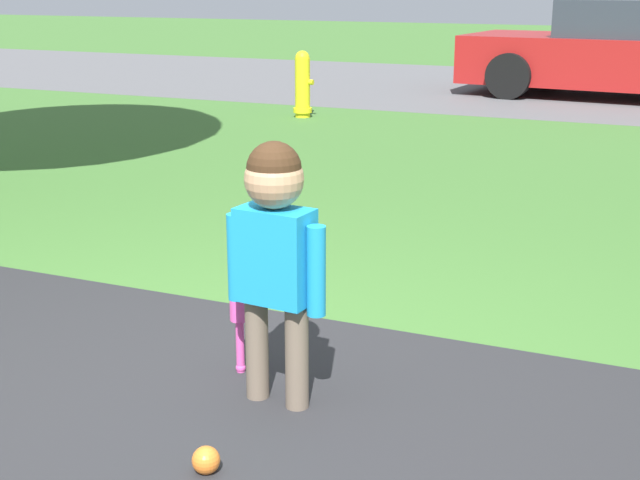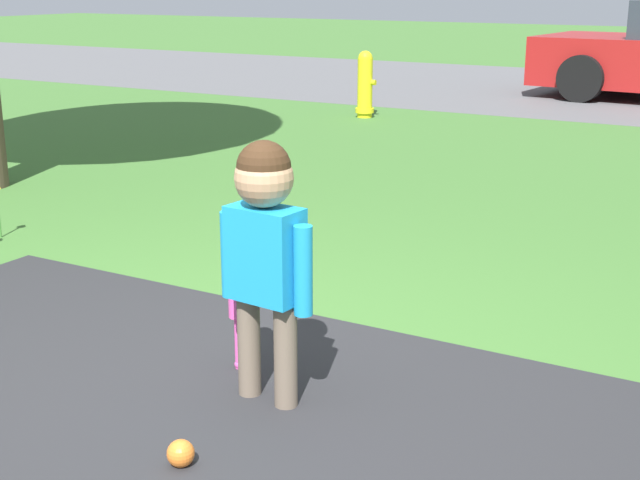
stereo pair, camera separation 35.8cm
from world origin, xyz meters
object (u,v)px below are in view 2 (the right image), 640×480
object	(u,v)px
child	(265,237)
baseball_bat	(237,288)
sports_ball	(181,453)
fire_hydrant	(365,85)

from	to	relation	value
child	baseball_bat	xyz separation A→B (m)	(-0.26, 0.18, -0.30)
sports_ball	fire_hydrant	xyz separation A→B (m)	(-3.01, 7.21, 0.33)
sports_ball	fire_hydrant	size ratio (longest dim) A/B	0.12
baseball_bat	sports_ball	size ratio (longest dim) A/B	5.87
baseball_bat	fire_hydrant	bearing A→B (deg)	112.90
child	baseball_bat	size ratio (longest dim) A/B	1.84
child	sports_ball	xyz separation A→B (m)	(0.01, -0.55, -0.60)
child	baseball_bat	distance (m)	0.43
baseball_bat	child	bearing A→B (deg)	-34.91
child	fire_hydrant	bearing A→B (deg)	119.50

